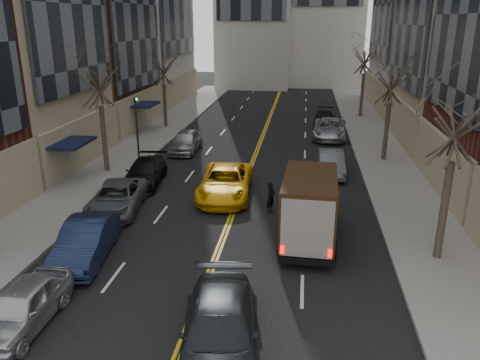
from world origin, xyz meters
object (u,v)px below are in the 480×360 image
(taxi, at_px, (225,182))
(pedestrian, at_px, (271,197))
(ups_truck, at_px, (309,207))
(observer_sedan, at_px, (220,331))

(taxi, xyz_separation_m, pedestrian, (2.59, -1.83, -0.02))
(ups_truck, distance_m, observer_sedan, 8.14)
(ups_truck, height_order, pedestrian, ups_truck)
(ups_truck, height_order, observer_sedan, ups_truck)
(observer_sedan, relative_size, taxi, 0.98)
(pedestrian, bearing_deg, observer_sedan, -159.47)
(observer_sedan, bearing_deg, pedestrian, 79.26)
(taxi, height_order, pedestrian, taxi)
(observer_sedan, distance_m, pedestrian, 10.76)
(ups_truck, relative_size, pedestrian, 3.66)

